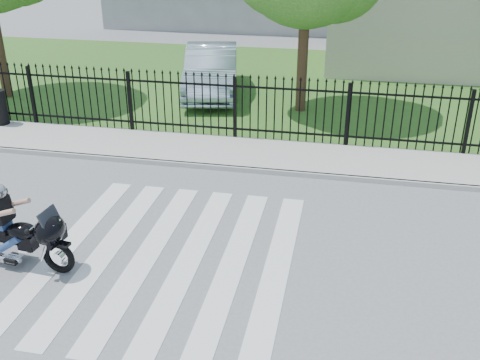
# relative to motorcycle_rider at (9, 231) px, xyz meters

# --- Properties ---
(ground) EXTENTS (120.00, 120.00, 0.00)m
(ground) POSITION_rel_motorcycle_rider_xyz_m (2.65, 0.68, -0.65)
(ground) COLOR slate
(ground) RESTS_ON ground
(crosswalk) EXTENTS (5.00, 5.50, 0.01)m
(crosswalk) POSITION_rel_motorcycle_rider_xyz_m (2.65, 0.68, -0.64)
(crosswalk) COLOR silver
(crosswalk) RESTS_ON ground
(sidewalk) EXTENTS (40.00, 2.00, 0.12)m
(sidewalk) POSITION_rel_motorcycle_rider_xyz_m (2.65, 5.68, -0.59)
(sidewalk) COLOR #ADAAA3
(sidewalk) RESTS_ON ground
(curb) EXTENTS (40.00, 0.12, 0.12)m
(curb) POSITION_rel_motorcycle_rider_xyz_m (2.65, 4.68, -0.59)
(curb) COLOR #ADAAA3
(curb) RESTS_ON ground
(grass_strip) EXTENTS (40.00, 12.00, 0.02)m
(grass_strip) POSITION_rel_motorcycle_rider_xyz_m (2.65, 12.68, -0.64)
(grass_strip) COLOR #2E5F20
(grass_strip) RESTS_ON ground
(iron_fence) EXTENTS (26.00, 0.04, 1.80)m
(iron_fence) POSITION_rel_motorcycle_rider_xyz_m (2.65, 6.68, 0.25)
(iron_fence) COLOR black
(iron_fence) RESTS_ON ground
(building_low) EXTENTS (10.00, 6.00, 3.50)m
(building_low) POSITION_rel_motorcycle_rider_xyz_m (9.65, 16.68, 1.10)
(building_low) COLOR beige
(building_low) RESTS_ON ground
(motorcycle_rider) EXTENTS (2.39, 0.91, 1.58)m
(motorcycle_rider) POSITION_rel_motorcycle_rider_xyz_m (0.00, 0.00, 0.00)
(motorcycle_rider) COLOR black
(motorcycle_rider) RESTS_ON ground
(parked_car) EXTENTS (2.68, 5.20, 1.63)m
(parked_car) POSITION_rel_motorcycle_rider_xyz_m (0.94, 10.91, 0.19)
(parked_car) COLOR #9AB0C2
(parked_car) RESTS_ON grass_strip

